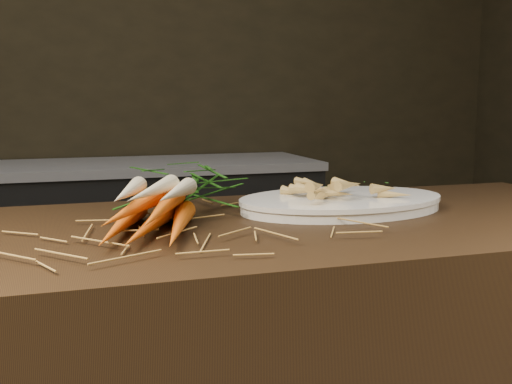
# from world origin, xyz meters

# --- Properties ---
(back_counter) EXTENTS (1.82, 0.62, 0.84)m
(back_counter) POSITION_xyz_m (0.30, 2.18, 0.42)
(back_counter) COLOR black
(back_counter) RESTS_ON ground
(straw_bedding) EXTENTS (1.40, 0.60, 0.02)m
(straw_bedding) POSITION_xyz_m (0.00, 0.30, 0.91)
(straw_bedding) COLOR olive
(straw_bedding) RESTS_ON main_counter
(root_veg_bunch) EXTENTS (0.36, 0.60, 0.11)m
(root_veg_bunch) POSITION_xyz_m (0.18, 0.38, 0.95)
(root_veg_bunch) COLOR #C8550D
(root_veg_bunch) RESTS_ON main_counter
(serving_platter) EXTENTS (0.48, 0.33, 0.02)m
(serving_platter) POSITION_xyz_m (0.56, 0.38, 0.91)
(serving_platter) COLOR white
(serving_platter) RESTS_ON main_counter
(roasted_veg_heap) EXTENTS (0.23, 0.18, 0.05)m
(roasted_veg_heap) POSITION_xyz_m (0.56, 0.38, 0.95)
(roasted_veg_heap) COLOR #A78243
(roasted_veg_heap) RESTS_ON serving_platter
(serving_fork) EXTENTS (0.13, 0.14, 0.00)m
(serving_fork) POSITION_xyz_m (0.72, 0.37, 0.93)
(serving_fork) COLOR silver
(serving_fork) RESTS_ON serving_platter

